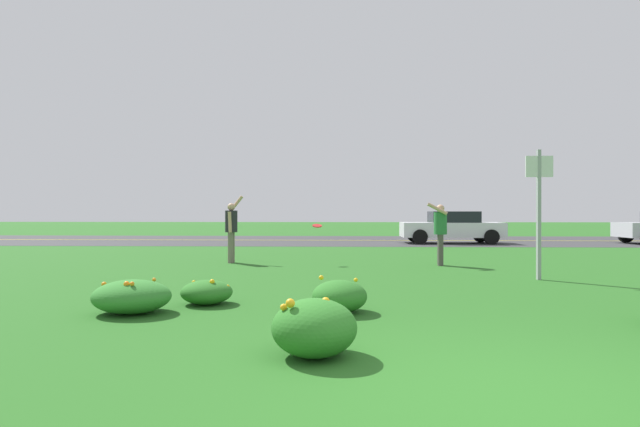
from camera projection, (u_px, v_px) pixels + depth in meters
ground_plane at (385, 261)px, 14.63m from camera, size 120.00×120.00×0.00m
highway_strip at (366, 240)px, 25.52m from camera, size 120.00×9.52×0.01m
highway_center_stripe at (366, 240)px, 25.52m from camera, size 120.00×0.16×0.00m
daylily_clump_near_camera at (314, 327)px, 4.96m from camera, size 0.84×0.88×0.59m
daylily_clump_mid_center at (207, 292)px, 7.78m from camera, size 0.79×0.76×0.40m
daylily_clump_front_center at (339, 296)px, 7.15m from camera, size 0.78×0.81×0.49m
daylily_clump_mid_left at (132, 296)px, 7.09m from camera, size 1.08×1.01×0.48m
sign_post_near_path at (539, 201)px, 10.61m from camera, size 0.56×0.10×2.71m
person_thrower_dark_shirt at (231, 227)px, 14.20m from camera, size 0.48×0.50×1.88m
person_catcher_green_shirt at (440, 229)px, 13.47m from camera, size 0.55×0.50×1.66m
frisbee_red at (317, 226)px, 13.77m from camera, size 0.27×0.26×0.11m
car_white_center_left at (452, 227)px, 23.22m from camera, size 4.50×2.00×1.45m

